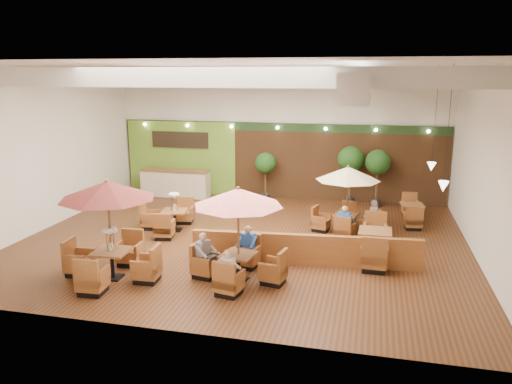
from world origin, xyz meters
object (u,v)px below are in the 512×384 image
(diner_0, at_px, (229,267))
(diner_3, at_px, (345,219))
(table_5, at_px, (411,213))
(table_0, at_px, (109,212))
(diner_4, at_px, (372,213))
(table_3, at_px, (168,218))
(diner_1, at_px, (247,242))
(booth_divider, at_px, (305,250))
(service_counter, at_px, (176,183))
(table_1, at_px, (238,217))
(diner_2, at_px, (205,250))
(topiary_2, at_px, (378,164))
(topiary_1, at_px, (351,162))
(topiary_0, at_px, (266,165))
(table_2, at_px, (347,187))
(table_4, at_px, (374,244))

(diner_0, xyz_separation_m, diner_3, (2.47, 4.75, -0.00))
(table_5, distance_m, diner_3, 3.47)
(table_0, distance_m, diner_4, 8.51)
(table_0, height_order, table_3, table_0)
(table_0, relative_size, diner_1, 3.67)
(booth_divider, bearing_deg, service_counter, 129.33)
(table_1, xyz_separation_m, table_5, (4.71, 6.46, -1.39))
(diner_1, distance_m, diner_2, 1.29)
(service_counter, relative_size, table_3, 1.20)
(service_counter, relative_size, table_0, 1.13)
(table_1, distance_m, diner_2, 1.34)
(service_counter, relative_size, topiary_2, 1.29)
(table_5, height_order, topiary_2, topiary_2)
(topiary_1, distance_m, diner_3, 4.72)
(service_counter, relative_size, table_1, 1.19)
(booth_divider, bearing_deg, diner_2, -154.12)
(diner_2, bearing_deg, table_5, 159.40)
(topiary_2, height_order, diner_1, topiary_2)
(topiary_0, relative_size, diner_0, 2.88)
(topiary_1, relative_size, topiary_2, 1.04)
(table_1, height_order, topiary_0, table_1)
(table_0, relative_size, topiary_1, 1.10)
(booth_divider, bearing_deg, table_3, 151.86)
(table_5, relative_size, diner_4, 3.19)
(table_3, distance_m, topiary_1, 7.71)
(table_1, xyz_separation_m, topiary_1, (2.38, 8.43, 0.09))
(booth_divider, bearing_deg, diner_4, 55.89)
(table_2, distance_m, diner_3, 1.22)
(topiary_1, height_order, diner_1, topiary_1)
(diner_1, bearing_deg, table_3, -26.18)
(diner_0, bearing_deg, diner_2, 144.99)
(table_2, height_order, table_5, table_2)
(diner_0, bearing_deg, service_counter, 129.10)
(topiary_1, bearing_deg, service_counter, -178.47)
(service_counter, height_order, table_0, table_0)
(table_1, distance_m, table_5, 8.11)
(table_0, xyz_separation_m, topiary_0, (2.14, 9.06, -0.27))
(table_0, bearing_deg, topiary_1, 54.23)
(table_5, height_order, topiary_1, topiary_1)
(table_3, distance_m, diner_1, 4.39)
(topiary_1, height_order, diner_4, topiary_1)
(table_3, bearing_deg, booth_divider, -32.86)
(booth_divider, xyz_separation_m, diner_0, (-1.53, -2.38, 0.28))
(table_4, xyz_separation_m, diner_3, (-0.94, 1.34, 0.33))
(diner_1, relative_size, diner_3, 1.02)
(table_3, height_order, diner_1, table_3)
(diner_3, height_order, diner_4, diner_4)
(table_0, relative_size, topiary_0, 1.30)
(table_2, bearing_deg, diner_3, -75.93)
(table_0, distance_m, diner_2, 2.64)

